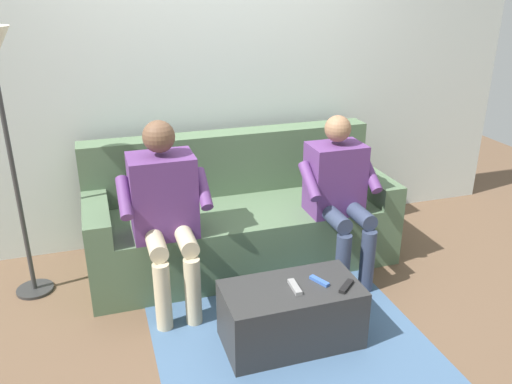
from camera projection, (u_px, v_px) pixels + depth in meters
The scene contains 10 objects.
ground_plane at pixel (273, 312), 3.33m from camera, with size 8.00×8.00×0.00m, color brown.
back_wall at pixel (219, 72), 3.96m from camera, with size 4.99×0.06×2.60m, color silver.
couch at pixel (240, 218), 3.88m from camera, with size 2.17×0.83×0.90m.
coffee_table at pixel (291, 314), 3.00m from camera, with size 0.78×0.41×0.36m.
person_left_seated at pixel (339, 189), 3.57m from camera, with size 0.52×0.55×1.13m.
person_right_seated at pixel (165, 204), 3.24m from camera, with size 0.55×0.58×1.18m.
remote_gray at pixel (295, 287), 2.92m from camera, with size 0.15×0.04×0.02m, color gray.
remote_blue at pixel (319, 281), 2.98m from camera, with size 0.13×0.03×0.02m, color #3860B7.
remote_black at pixel (346, 286), 2.92m from camera, with size 0.14×0.04×0.02m, color black.
floor_rug at pixel (283, 328), 3.17m from camera, with size 1.54×1.67×0.01m, color #426084.
Camera 1 is at (0.96, 3.23, 1.97)m, focal length 36.96 mm.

